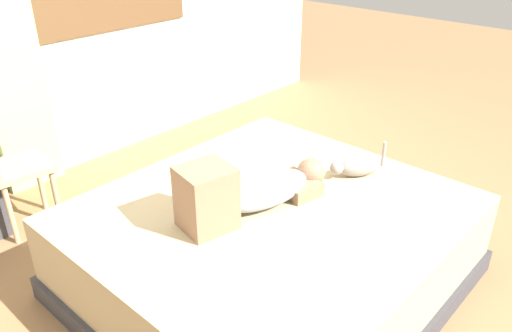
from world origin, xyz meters
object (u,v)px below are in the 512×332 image
object	(u,v)px
chair_by_desk	(6,164)
bed	(270,247)
person_lying	(251,191)
cat	(357,166)

from	to	relation	value
chair_by_desk	bed	bearing A→B (deg)	-66.25
bed	chair_by_desk	size ratio (longest dim) A/B	2.36
bed	person_lying	xyz separation A→B (m)	(-0.08, 0.07, 0.39)
person_lying	chair_by_desk	bearing A→B (deg)	112.27
cat	chair_by_desk	size ratio (longest dim) A/B	0.36
bed	person_lying	world-z (taller)	person_lying
cat	person_lying	bearing A→B (deg)	162.31
bed	chair_by_desk	bearing A→B (deg)	113.75
person_lying	cat	distance (m)	0.75
person_lying	cat	xyz separation A→B (m)	(0.71, -0.23, -0.05)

